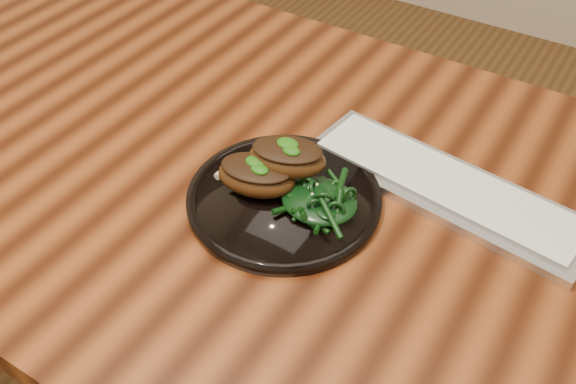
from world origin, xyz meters
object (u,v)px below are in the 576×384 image
(lamb_chop_front, at_px, (256,175))
(greens_heap, at_px, (320,197))
(plate, at_px, (284,198))
(keyboard, at_px, (446,186))
(desk, at_px, (291,220))

(lamb_chop_front, distance_m, greens_heap, 0.09)
(plate, relative_size, lamb_chop_front, 2.18)
(greens_heap, height_order, keyboard, greens_heap)
(desk, bearing_deg, keyboard, 24.05)
(desk, xyz_separation_m, keyboard, (0.19, 0.08, 0.09))
(lamb_chop_front, bearing_deg, keyboard, 34.22)
(greens_heap, bearing_deg, desk, 147.52)
(lamb_chop_front, bearing_deg, desk, 71.81)
(desk, height_order, plate, plate)
(desk, distance_m, greens_heap, 0.14)
(lamb_chop_front, xyz_separation_m, greens_heap, (0.09, 0.01, -0.01))
(greens_heap, relative_size, keyboard, 0.25)
(desk, height_order, greens_heap, greens_heap)
(desk, xyz_separation_m, lamb_chop_front, (-0.02, -0.06, 0.12))
(greens_heap, bearing_deg, keyboard, 46.59)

